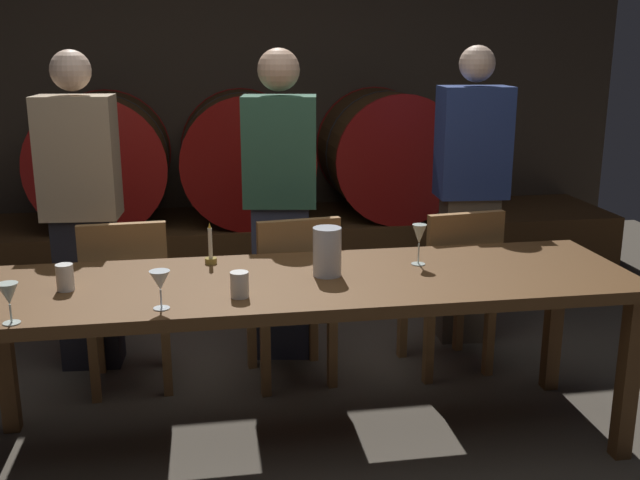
{
  "coord_description": "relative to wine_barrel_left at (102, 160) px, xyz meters",
  "views": [
    {
      "loc": [
        -0.34,
        -2.59,
        1.68
      ],
      "look_at": [
        0.17,
        0.46,
        0.86
      ],
      "focal_mm": 41.62,
      "sensor_mm": 36.0,
      "label": 1
    }
  ],
  "objects": [
    {
      "name": "wine_glass_center",
      "position": [
        0.49,
        -2.61,
        -0.05
      ],
      "size": [
        0.07,
        0.07,
        0.14
      ],
      "color": "white",
      "rests_on": "dining_table"
    },
    {
      "name": "guest_center",
      "position": [
        1.06,
        -1.36,
        -0.05
      ],
      "size": [
        0.41,
        0.3,
        1.66
      ],
      "rotation": [
        0.0,
        0.0,
        2.98
      ],
      "color": "#33384C",
      "rests_on": "ground"
    },
    {
      "name": "wine_glass_right",
      "position": [
        1.56,
        -2.23,
        -0.03
      ],
      "size": [
        0.06,
        0.06,
        0.18
      ],
      "color": "silver",
      "rests_on": "dining_table"
    },
    {
      "name": "dining_table",
      "position": [
        1.05,
        -2.34,
        -0.23
      ],
      "size": [
        2.72,
        0.77,
        0.75
      ],
      "color": "brown",
      "rests_on": "ground"
    },
    {
      "name": "pitcher",
      "position": [
        1.15,
        -2.32,
        -0.06
      ],
      "size": [
        0.12,
        0.12,
        0.2
      ],
      "color": "silver",
      "rests_on": "dining_table"
    },
    {
      "name": "guest_left",
      "position": [
        0.04,
        -1.33,
        -0.06
      ],
      "size": [
        0.4,
        0.27,
        1.65
      ],
      "rotation": [
        0.0,
        0.0,
        3.07
      ],
      "color": "black",
      "rests_on": "ground"
    },
    {
      "name": "chair_center",
      "position": [
        1.08,
        -1.75,
        -0.42
      ],
      "size": [
        0.45,
        0.45,
        0.88
      ],
      "rotation": [
        0.0,
        0.0,
        3.27
      ],
      "color": "olive",
      "rests_on": "ground"
    },
    {
      "name": "chair_left",
      "position": [
        0.27,
        -1.69,
        -0.42
      ],
      "size": [
        0.42,
        0.42,
        0.88
      ],
      "rotation": [
        0.0,
        0.0,
        3.19
      ],
      "color": "olive",
      "rests_on": "ground"
    },
    {
      "name": "guest_right",
      "position": [
        2.14,
        -1.32,
        -0.05
      ],
      "size": [
        0.4,
        0.27,
        1.67
      ],
      "rotation": [
        0.0,
        0.0,
        3.07
      ],
      "color": "brown",
      "rests_on": "ground"
    },
    {
      "name": "barrel_shelf",
      "position": [
        0.98,
        0.0,
        -0.67
      ],
      "size": [
        5.35,
        0.9,
        0.46
      ],
      "primitive_type": "cube",
      "color": "brown",
      "rests_on": "ground"
    },
    {
      "name": "cup_right",
      "position": [
        0.77,
        -2.53,
        -0.11
      ],
      "size": [
        0.07,
        0.07,
        0.1
      ],
      "primitive_type": "cylinder",
      "color": "white",
      "rests_on": "dining_table"
    },
    {
      "name": "chair_right",
      "position": [
        1.91,
        -1.74,
        -0.42
      ],
      "size": [
        0.45,
        0.45,
        0.88
      ],
      "rotation": [
        0.0,
        0.0,
        3.26
      ],
      "color": "olive",
      "rests_on": "ground"
    },
    {
      "name": "cup_left",
      "position": [
        0.11,
        -2.34,
        -0.1
      ],
      "size": [
        0.07,
        0.07,
        0.1
      ],
      "primitive_type": "cylinder",
      "color": "white",
      "rests_on": "dining_table"
    },
    {
      "name": "ground_plane",
      "position": [
        0.98,
        -2.6,
        -0.91
      ],
      "size": [
        7.72,
        7.72,
        0.0
      ],
      "primitive_type": "plane",
      "color": "#4C443A"
    },
    {
      "name": "back_wall",
      "position": [
        0.98,
        0.55,
        0.59
      ],
      "size": [
        5.94,
        0.24,
        2.99
      ],
      "primitive_type": "cube",
      "color": "#473A2D",
      "rests_on": "ground"
    },
    {
      "name": "wine_barrel_right",
      "position": [
        1.99,
        0.0,
        0.0
      ],
      "size": [
        0.9,
        0.84,
        0.9
      ],
      "color": "#513319",
      "rests_on": "barrel_shelf"
    },
    {
      "name": "wine_glass_left",
      "position": [
        -0.01,
        -2.67,
        -0.05
      ],
      "size": [
        0.07,
        0.07,
        0.14
      ],
      "color": "silver",
      "rests_on": "dining_table"
    },
    {
      "name": "wine_barrel_center",
      "position": [
        0.97,
        0.0,
        0.0
      ],
      "size": [
        0.9,
        0.84,
        0.9
      ],
      "color": "#513319",
      "rests_on": "barrel_shelf"
    },
    {
      "name": "candle_center",
      "position": [
        0.68,
        -2.07,
        -0.11
      ],
      "size": [
        0.05,
        0.05,
        0.18
      ],
      "color": "olive",
      "rests_on": "dining_table"
    },
    {
      "name": "wine_barrel_left",
      "position": [
        0.0,
        0.0,
        0.0
      ],
      "size": [
        0.9,
        0.84,
        0.9
      ],
      "color": "#513319",
      "rests_on": "barrel_shelf"
    }
  ]
}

